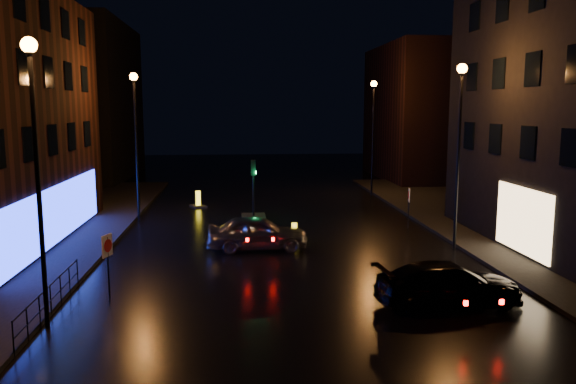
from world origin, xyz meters
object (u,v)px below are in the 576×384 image
Objects in this scene: silver_hatchback at (258,233)px; dark_sedan at (449,284)px; road_sign_left at (108,251)px; traffic_signal at (254,210)px; road_sign_right at (409,198)px; bollard_near at (294,238)px; bollard_far at (198,203)px.

silver_hatchback reaches higher than dark_sedan.
traffic_signal is at bearing 89.78° from road_sign_left.
bollard_near is at bearing 35.57° from road_sign_right.
traffic_signal reaches higher than silver_hatchback.
road_sign_left is at bearing -111.12° from traffic_signal.
bollard_far is 14.12m from road_sign_right.
traffic_signal is 0.75× the size of silver_hatchback.
bollard_near is (1.77, -6.18, -0.29)m from traffic_signal.
dark_sedan is 21.66m from bollard_far.
road_sign_left is (-5.30, -13.71, 1.19)m from traffic_signal.
dark_sedan is 12.01m from road_sign_right.
traffic_signal is at bearing -74.50° from bollard_far.
traffic_signal is 16.34m from dark_sedan.
bollard_near is 0.82× the size of bollard_far.
traffic_signal is at bearing 111.13° from bollard_near.
silver_hatchback is 12.08m from bollard_far.
road_sign_left is (-7.06, -7.54, 1.48)m from bollard_near.
silver_hatchback is 3.93× the size of bollard_near.
bollard_far is 0.66× the size of road_sign_right.
dark_sedan is at bearing -142.82° from silver_hatchback.
silver_hatchback reaches higher than bollard_far.
traffic_signal is at bearing 15.26° from dark_sedan.
traffic_signal is 8.99m from road_sign_right.
silver_hatchback is at bearing 37.66° from road_sign_right.
road_sign_right is (11.72, -7.74, 1.40)m from bollard_far.
road_sign_right reaches higher than silver_hatchback.
bollard_near is (-4.17, 9.04, -0.50)m from dark_sedan.
bollard_near is 0.52× the size of road_sign_left.
silver_hatchback is 2.03× the size of road_sign_left.
traffic_signal is 14.75m from road_sign_left.
silver_hatchback is 9.93m from dark_sedan.
dark_sedan is at bearing 91.79° from road_sign_right.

